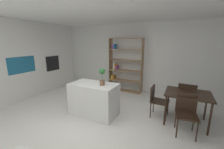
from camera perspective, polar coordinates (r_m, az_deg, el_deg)
ground_plane at (r=3.83m, az=-6.44°, el=-18.69°), size 10.34×10.34×0.00m
ceiling_slab at (r=3.34m, az=-7.76°, el=25.78°), size 7.50×5.94×0.06m
back_partition at (r=5.97m, az=8.83°, el=6.64°), size 7.50×0.06×2.72m
tall_cabinet_run_left at (r=5.87m, az=-35.62°, el=4.27°), size 0.66×5.35×2.72m
cabinet_niche_splashback at (r=5.68m, az=-32.27°, el=3.25°), size 0.01×0.92×0.55m
built_in_oven at (r=6.41m, az=-22.53°, el=4.17°), size 0.06×0.61×0.59m
kitchen_island at (r=4.06m, az=-7.22°, el=-9.70°), size 1.29×0.71×0.89m
potted_plant_on_island at (r=3.69m, az=-3.94°, el=-0.44°), size 0.16×0.16×0.45m
open_bookshelf at (r=5.82m, az=4.76°, el=3.77°), size 1.37×0.32×2.14m
dining_table at (r=3.98m, az=27.94°, el=-7.72°), size 1.02×0.83×0.79m
dining_chair_near at (r=3.64m, az=27.53°, el=-12.66°), size 0.49×0.50×0.87m
dining_chair_far at (r=4.44m, az=27.58°, el=-7.74°), size 0.47×0.46×0.91m
dining_chair_island_side at (r=4.08m, az=17.32°, el=-9.12°), size 0.46×0.44×0.85m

